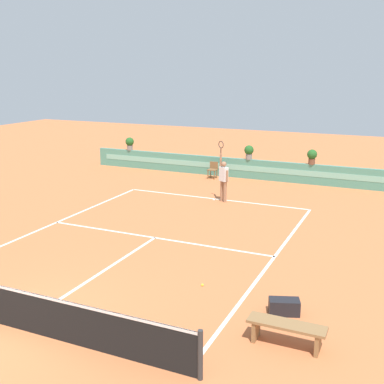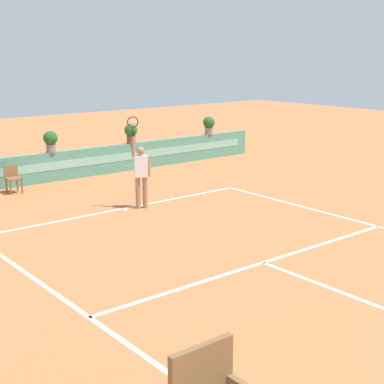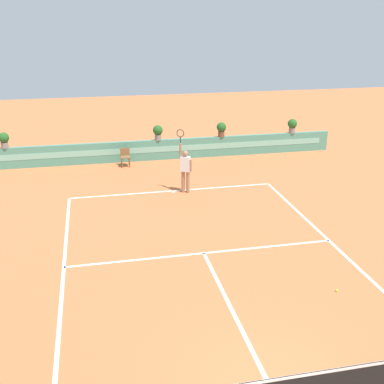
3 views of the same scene
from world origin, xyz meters
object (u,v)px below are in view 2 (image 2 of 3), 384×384
Objects in this scene: potted_plant_centre at (51,140)px; tennis_player at (141,172)px; potted_plant_right at (131,132)px; potted_plant_far_right at (209,124)px; ball_kid_chair at (13,178)px.

tennis_player is at bearing -85.06° from potted_plant_centre.
potted_plant_right is at bearing 0.00° from potted_plant_centre.
potted_plant_centre is at bearing 180.00° from potted_plant_right.
potted_plant_right is at bearing 180.00° from potted_plant_far_right.
potted_plant_far_right is (6.54, 4.76, 0.36)m from tennis_player.
tennis_player reaches higher than potted_plant_centre.
potted_plant_far_right is 1.00× the size of potted_plant_centre.
potted_plant_far_right reaches higher than ball_kid_chair.
ball_kid_chair is 2.05m from potted_plant_centre.
ball_kid_chair is 1.17× the size of potted_plant_far_right.
potted_plant_right and potted_plant_centre have the same top height.
potted_plant_centre is (-3.19, 0.00, 0.00)m from potted_plant_right.
ball_kid_chair is 5.01m from potted_plant_right.
tennis_player is at bearing -143.97° from potted_plant_far_right.
tennis_player is 4.79m from potted_plant_centre.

